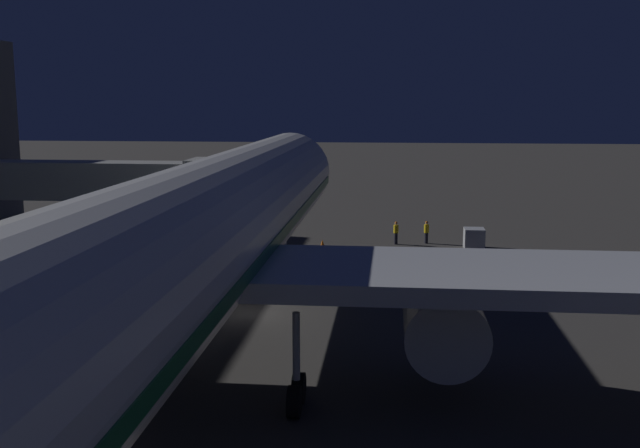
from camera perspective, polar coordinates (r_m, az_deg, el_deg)
ground_plane at (r=40.48m, az=-5.48°, el=-6.86°), size 320.00×320.00×0.00m
airliner_at_gate at (r=27.72m, az=-10.44°, el=-2.04°), size 52.91×63.94×18.27m
jet_bridge at (r=50.90m, az=-14.85°, el=3.21°), size 18.48×3.40×7.60m
baggage_container_far_row at (r=58.42m, az=11.85°, el=-1.10°), size 1.54×1.61×1.57m
ground_crew_by_belt_loader at (r=59.73m, az=8.25°, el=-0.55°), size 0.40×0.40×1.82m
ground_crew_marshaller_fwd at (r=59.07m, az=5.91°, el=-0.60°), size 0.40×0.40×1.84m
traffic_cone_nose_port at (r=58.03m, az=0.19°, el=-1.48°), size 0.36×0.36×0.55m
traffic_cone_nose_starboard at (r=58.60m, az=-4.10°, el=-1.40°), size 0.36×0.36×0.55m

